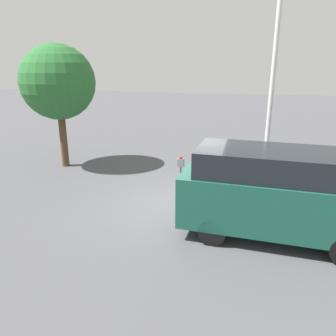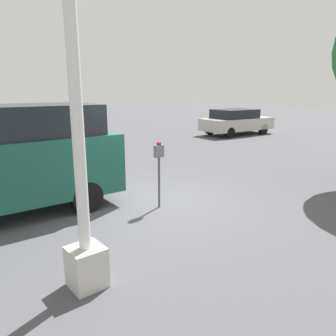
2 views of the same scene
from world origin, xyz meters
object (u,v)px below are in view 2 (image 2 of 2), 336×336
(parked_van, at_px, (0,158))
(car_distant, at_px, (236,121))
(parking_meter_near, at_px, (159,159))
(lamp_post, at_px, (78,138))

(parked_van, xyz_separation_m, car_distant, (-13.51, -4.94, -0.44))
(parking_meter_near, height_order, parked_van, parked_van)
(parking_meter_near, relative_size, car_distant, 0.33)
(parking_meter_near, height_order, car_distant, parking_meter_near)
(lamp_post, distance_m, car_distant, 15.80)
(parking_meter_near, relative_size, lamp_post, 0.24)
(parked_van, bearing_deg, lamp_post, 95.49)
(lamp_post, bearing_deg, parked_van, -87.48)
(parking_meter_near, bearing_deg, parked_van, -26.49)
(lamp_post, distance_m, parked_van, 3.49)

